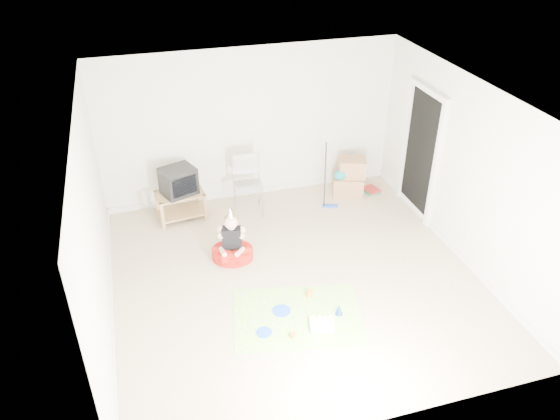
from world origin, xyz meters
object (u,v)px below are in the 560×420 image
object	(u,v)px
tv_stand	(181,203)
cardboard_boxes	(349,177)
folding_chair	(248,186)
seated_woman	(232,248)
crt_tv	(178,181)
birthday_cake	(322,325)

from	to	relation	value
tv_stand	cardboard_boxes	xyz separation A→B (m)	(2.94, 0.00, 0.04)
tv_stand	folding_chair	xyz separation A→B (m)	(1.10, -0.13, 0.22)
tv_stand	seated_woman	size ratio (longest dim) A/B	0.93
tv_stand	crt_tv	world-z (taller)	crt_tv
cardboard_boxes	seated_woman	size ratio (longest dim) A/B	0.77
tv_stand	crt_tv	bearing A→B (deg)	-90.00
tv_stand	seated_woman	world-z (taller)	seated_woman
seated_woman	tv_stand	bearing A→B (deg)	113.48
folding_chair	birthday_cake	bearing A→B (deg)	-85.25
crt_tv	seated_woman	bearing A→B (deg)	-87.50
tv_stand	birthday_cake	distance (m)	3.35
birthday_cake	crt_tv	bearing A→B (deg)	113.70
tv_stand	birthday_cake	bearing A→B (deg)	-66.30
crt_tv	cardboard_boxes	world-z (taller)	crt_tv
cardboard_boxes	seated_woman	distance (m)	2.71
crt_tv	cardboard_boxes	distance (m)	2.96
seated_woman	birthday_cake	size ratio (longest dim) A/B	2.49
seated_woman	crt_tv	bearing A→B (deg)	113.48
cardboard_boxes	crt_tv	bearing A→B (deg)	-179.99
tv_stand	folding_chair	world-z (taller)	folding_chair
tv_stand	birthday_cake	xyz separation A→B (m)	(1.34, -3.06, -0.24)
folding_chair	birthday_cake	xyz separation A→B (m)	(0.24, -2.92, -0.46)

